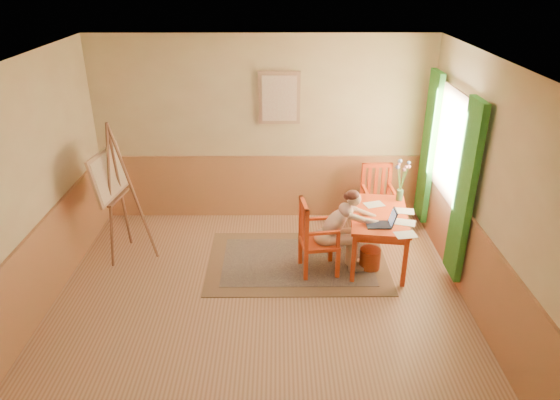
{
  "coord_description": "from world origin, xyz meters",
  "views": [
    {
      "loc": [
        0.22,
        -5.06,
        3.69
      ],
      "look_at": [
        0.25,
        0.55,
        1.05
      ],
      "focal_mm": 32.61,
      "sensor_mm": 36.0,
      "label": 1
    }
  ],
  "objects_px": {
    "chair_back": "(377,199)",
    "easel": "(112,180)",
    "chair_left": "(315,238)",
    "figure": "(340,228)",
    "table": "(379,220)",
    "laptop": "(383,222)"
  },
  "relations": [
    {
      "from": "chair_back",
      "to": "easel",
      "type": "bearing_deg",
      "value": -169.26
    },
    {
      "from": "chair_left",
      "to": "figure",
      "type": "xyz_separation_m",
      "value": [
        0.32,
        0.04,
        0.12
      ]
    },
    {
      "from": "table",
      "to": "chair_back",
      "type": "distance_m",
      "value": 0.9
    },
    {
      "from": "chair_left",
      "to": "easel",
      "type": "relative_size",
      "value": 0.53
    },
    {
      "from": "chair_back",
      "to": "figure",
      "type": "distance_m",
      "value": 1.29
    },
    {
      "from": "figure",
      "to": "chair_left",
      "type": "bearing_deg",
      "value": -172.24
    },
    {
      "from": "laptop",
      "to": "easel",
      "type": "xyz_separation_m",
      "value": [
        -3.45,
        0.53,
        0.36
      ]
    },
    {
      "from": "chair_left",
      "to": "easel",
      "type": "distance_m",
      "value": 2.74
    },
    {
      "from": "table",
      "to": "laptop",
      "type": "bearing_deg",
      "value": -93.28
    },
    {
      "from": "chair_back",
      "to": "laptop",
      "type": "relative_size",
      "value": 2.88
    },
    {
      "from": "chair_left",
      "to": "chair_back",
      "type": "distance_m",
      "value": 1.51
    },
    {
      "from": "figure",
      "to": "laptop",
      "type": "height_order",
      "value": "figure"
    },
    {
      "from": "figure",
      "to": "easel",
      "type": "bearing_deg",
      "value": 172.13
    },
    {
      "from": "chair_back",
      "to": "chair_left",
      "type": "bearing_deg",
      "value": -131.04
    },
    {
      "from": "chair_back",
      "to": "laptop",
      "type": "xyz_separation_m",
      "value": [
        -0.16,
        -1.22,
        0.25
      ]
    },
    {
      "from": "table",
      "to": "easel",
      "type": "relative_size",
      "value": 0.68
    },
    {
      "from": "chair_left",
      "to": "table",
      "type": "bearing_deg",
      "value": 16.81
    },
    {
      "from": "table",
      "to": "laptop",
      "type": "distance_m",
      "value": 0.36
    },
    {
      "from": "laptop",
      "to": "chair_back",
      "type": "bearing_deg",
      "value": 82.35
    },
    {
      "from": "chair_back",
      "to": "figure",
      "type": "height_order",
      "value": "figure"
    },
    {
      "from": "table",
      "to": "chair_left",
      "type": "distance_m",
      "value": 0.89
    },
    {
      "from": "table",
      "to": "chair_left",
      "type": "height_order",
      "value": "chair_left"
    }
  ]
}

